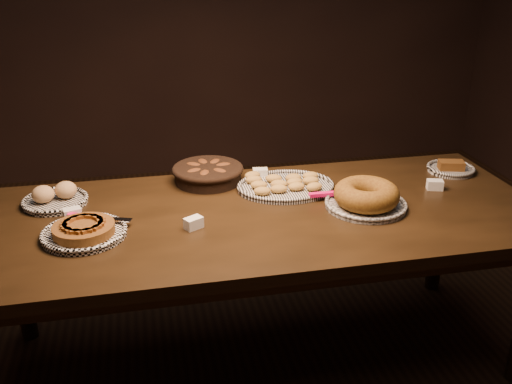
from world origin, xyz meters
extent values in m
plane|color=black|center=(0.00, 0.00, 0.00)|extent=(5.00, 5.00, 0.00)
cube|color=black|center=(0.00, 0.00, 0.72)|extent=(2.40, 1.00, 0.05)
cylinder|color=black|center=(-1.08, 0.38, 0.35)|extent=(0.08, 0.08, 0.70)
cylinder|color=black|center=(1.08, 0.38, 0.35)|extent=(0.08, 0.08, 0.70)
torus|color=white|center=(-0.71, -0.08, 0.77)|extent=(0.33, 0.33, 0.02)
cylinder|color=#452C0D|center=(-0.71, -0.08, 0.78)|extent=(0.26, 0.26, 0.04)
cube|color=#5E2810|center=(-0.64, -0.07, 0.81)|extent=(0.03, 0.08, 0.01)
cube|color=#5E2810|center=(-0.66, -0.04, 0.81)|extent=(0.07, 0.08, 0.01)
cube|color=#5E2810|center=(-0.69, -0.02, 0.81)|extent=(0.08, 0.05, 0.01)
cube|color=#5E2810|center=(-0.72, -0.01, 0.81)|extent=(0.08, 0.04, 0.01)
cube|color=#5E2810|center=(-0.75, -0.03, 0.81)|extent=(0.07, 0.07, 0.01)
cube|color=#5E2810|center=(-0.77, -0.07, 0.81)|extent=(0.04, 0.08, 0.01)
cube|color=#5E2810|center=(-0.77, -0.10, 0.81)|extent=(0.05, 0.08, 0.01)
cube|color=#5E2810|center=(-0.74, -0.13, 0.81)|extent=(0.08, 0.06, 0.01)
cube|color=#5E2810|center=(-0.71, -0.14, 0.81)|extent=(0.08, 0.03, 0.01)
cube|color=#5E2810|center=(-0.67, -0.13, 0.81)|extent=(0.08, 0.06, 0.01)
cube|color=#5E2810|center=(-0.65, -0.10, 0.81)|extent=(0.06, 0.08, 0.01)
cube|color=#FD0C6B|center=(-0.72, 0.05, 0.78)|extent=(0.12, 0.06, 0.02)
cube|color=silver|center=(-0.60, 0.00, 0.78)|extent=(0.15, 0.08, 0.00)
torus|color=black|center=(0.17, 0.22, 0.77)|extent=(0.36, 0.36, 0.02)
ellipsoid|color=#A77030|center=(0.04, 0.14, 0.78)|extent=(0.08, 0.06, 0.04)
ellipsoid|color=#A77030|center=(0.12, 0.15, 0.78)|extent=(0.08, 0.06, 0.04)
ellipsoid|color=#A77030|center=(0.20, 0.16, 0.78)|extent=(0.08, 0.05, 0.04)
ellipsoid|color=#A77030|center=(0.28, 0.14, 0.78)|extent=(0.09, 0.07, 0.04)
ellipsoid|color=#A77030|center=(0.04, 0.22, 0.78)|extent=(0.08, 0.06, 0.04)
ellipsoid|color=#A77030|center=(0.13, 0.21, 0.78)|extent=(0.09, 0.07, 0.04)
ellipsoid|color=#A77030|center=(0.21, 0.22, 0.78)|extent=(0.08, 0.06, 0.04)
ellipsoid|color=#A77030|center=(0.29, 0.22, 0.78)|extent=(0.08, 0.06, 0.04)
ellipsoid|color=#A77030|center=(0.03, 0.28, 0.78)|extent=(0.08, 0.06, 0.04)
ellipsoid|color=#A77030|center=(0.12, 0.28, 0.78)|extent=(0.08, 0.06, 0.04)
ellipsoid|color=#A77030|center=(0.22, 0.27, 0.78)|extent=(0.08, 0.05, 0.04)
ellipsoid|color=#A77030|center=(0.30, 0.28, 0.78)|extent=(0.08, 0.06, 0.04)
ellipsoid|color=#A77030|center=(0.04, 0.34, 0.78)|extent=(0.08, 0.06, 0.04)
torus|color=black|center=(0.45, -0.05, 0.77)|extent=(0.35, 0.35, 0.02)
torus|color=brown|center=(0.45, -0.05, 0.81)|extent=(0.30, 0.30, 0.10)
cube|color=#FD0C6B|center=(0.29, 0.06, 0.78)|extent=(0.12, 0.03, 0.02)
cube|color=silver|center=(0.42, 0.06, 0.78)|extent=(0.15, 0.03, 0.00)
cylinder|color=black|center=(-0.17, 0.38, 0.79)|extent=(0.34, 0.34, 0.08)
torus|color=black|center=(-0.17, 0.38, 0.81)|extent=(0.34, 0.34, 0.03)
ellipsoid|color=#361C0A|center=(-0.09, 0.39, 0.81)|extent=(0.11, 0.07, 0.05)
ellipsoid|color=#361C0A|center=(-0.13, 0.44, 0.81)|extent=(0.10, 0.11, 0.05)
ellipsoid|color=#361C0A|center=(-0.18, 0.45, 0.81)|extent=(0.07, 0.11, 0.05)
ellipsoid|color=#361C0A|center=(-0.23, 0.42, 0.81)|extent=(0.11, 0.10, 0.05)
ellipsoid|color=#361C0A|center=(-0.24, 0.34, 0.81)|extent=(0.11, 0.10, 0.05)
ellipsoid|color=#361C0A|center=(-0.19, 0.30, 0.81)|extent=(0.08, 0.11, 0.05)
ellipsoid|color=#361C0A|center=(-0.12, 0.32, 0.81)|extent=(0.10, 0.11, 0.05)
torus|color=white|center=(-0.85, 0.26, 0.77)|extent=(0.28, 0.28, 0.02)
ellipsoid|color=olive|center=(-0.90, 0.26, 0.80)|extent=(0.09, 0.09, 0.08)
ellipsoid|color=olive|center=(-0.80, 0.29, 0.80)|extent=(0.09, 0.09, 0.08)
torus|color=black|center=(1.02, 0.26, 0.77)|extent=(0.23, 0.23, 0.02)
cube|color=#452C0D|center=(1.02, 0.26, 0.78)|extent=(0.13, 0.10, 0.04)
cube|color=white|center=(-0.29, -0.09, 0.77)|extent=(0.08, 0.07, 0.04)
cube|color=white|center=(0.08, 0.38, 0.77)|extent=(0.08, 0.05, 0.04)
cube|color=white|center=(0.38, -0.02, 0.77)|extent=(0.08, 0.07, 0.04)
cube|color=white|center=(-0.76, 0.10, 0.77)|extent=(0.08, 0.06, 0.04)
cube|color=white|center=(0.83, 0.07, 0.77)|extent=(0.08, 0.06, 0.04)
camera|label=1|loc=(-0.46, -2.11, 1.77)|focal=40.00mm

